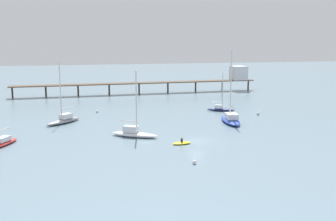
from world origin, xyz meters
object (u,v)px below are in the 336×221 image
(sailboat_blue, at_px, (231,119))
(mooring_buoy_inner, at_px, (194,162))
(sailboat_red, at_px, (1,142))
(mooring_buoy_near, at_px, (97,111))
(mooring_buoy_mid, at_px, (258,113))
(pier, at_px, (192,78))
(sailboat_white, at_px, (134,132))
(sailboat_navy, at_px, (220,108))
(dinghy_yellow, at_px, (182,143))
(sailboat_gray, at_px, (64,119))

(sailboat_blue, xyz_separation_m, mooring_buoy_inner, (-14.82, -24.08, -0.54))
(sailboat_red, relative_size, mooring_buoy_inner, 19.09)
(mooring_buoy_near, xyz_separation_m, mooring_buoy_mid, (34.02, -10.92, 0.07))
(sailboat_red, xyz_separation_m, mooring_buoy_mid, (50.29, 14.70, -0.32))
(pier, height_order, sailboat_white, sailboat_white)
(sailboat_navy, relative_size, mooring_buoy_inner, 15.36)
(sailboat_red, distance_m, sailboat_white, 21.00)
(sailboat_red, bearing_deg, mooring_buoy_near, 57.58)
(dinghy_yellow, height_order, mooring_buoy_near, dinghy_yellow)
(sailboat_blue, height_order, mooring_buoy_near, sailboat_blue)
(mooring_buoy_near, bearing_deg, mooring_buoy_mid, -17.79)
(mooring_buoy_mid, distance_m, mooring_buoy_inner, 38.52)
(sailboat_red, xyz_separation_m, sailboat_gray, (9.16, 15.61, 0.09))
(sailboat_white, distance_m, mooring_buoy_inner, 17.81)
(pier, xyz_separation_m, dinghy_yellow, (-19.67, -60.55, -4.19))
(mooring_buoy_inner, bearing_deg, sailboat_blue, 58.39)
(sailboat_blue, distance_m, mooring_buoy_mid, 10.89)
(sailboat_white, xyz_separation_m, mooring_buoy_inner, (5.62, -16.90, -0.46))
(dinghy_yellow, bearing_deg, sailboat_white, 135.46)
(mooring_buoy_near, height_order, mooring_buoy_mid, mooring_buoy_mid)
(pier, xyz_separation_m, sailboat_navy, (-3.27, -33.95, -3.75))
(sailboat_red, height_order, sailboat_white, sailboat_white)
(sailboat_white, xyz_separation_m, sailboat_navy, (23.07, 20.03, -0.11))
(sailboat_red, xyz_separation_m, sailboat_white, (20.96, 1.23, 0.08))
(dinghy_yellow, distance_m, mooring_buoy_mid, 30.24)
(sailboat_white, bearing_deg, mooring_buoy_mid, 24.67)
(sailboat_white, height_order, mooring_buoy_mid, sailboat_white)
(sailboat_navy, relative_size, dinghy_yellow, 2.72)
(sailboat_white, bearing_deg, dinghy_yellow, -44.54)
(sailboat_blue, height_order, mooring_buoy_inner, sailboat_blue)
(pier, xyz_separation_m, sailboat_gray, (-38.14, -39.61, -3.63))
(mooring_buoy_mid, height_order, mooring_buoy_inner, mooring_buoy_mid)
(mooring_buoy_mid, relative_size, mooring_buoy_inner, 1.24)
(sailboat_gray, height_order, mooring_buoy_mid, sailboat_gray)
(sailboat_navy, distance_m, mooring_buoy_mid, 9.07)
(pier, xyz_separation_m, sailboat_red, (-47.30, -55.22, -3.72))
(sailboat_blue, relative_size, sailboat_gray, 1.18)
(sailboat_red, distance_m, dinghy_yellow, 28.15)
(dinghy_yellow, distance_m, mooring_buoy_inner, 10.38)
(mooring_buoy_mid, bearing_deg, sailboat_gray, 178.74)
(sailboat_white, distance_m, dinghy_yellow, 9.38)
(sailboat_blue, bearing_deg, sailboat_white, -160.64)
(pier, height_order, sailboat_red, sailboat_red)
(dinghy_yellow, bearing_deg, sailboat_gray, 131.42)
(pier, xyz_separation_m, mooring_buoy_mid, (2.98, -40.51, -4.04))
(sailboat_gray, distance_m, mooring_buoy_near, 12.29)
(sailboat_navy, xyz_separation_m, mooring_buoy_inner, (-17.45, -36.93, -0.36))
(sailboat_red, bearing_deg, sailboat_white, 3.37)
(sailboat_white, distance_m, mooring_buoy_near, 24.84)
(sailboat_navy, bearing_deg, pier, 84.50)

